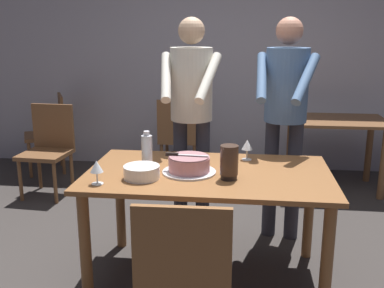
{
  "coord_description": "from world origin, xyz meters",
  "views": [
    {
      "loc": [
        0.22,
        -2.72,
        1.63
      ],
      "look_at": [
        -0.12,
        0.11,
        0.9
      ],
      "focal_mm": 42.08,
      "sensor_mm": 36.0,
      "label": 1
    }
  ],
  "objects_px": {
    "plate_stack": "(142,172)",
    "water_bottle": "(147,151)",
    "background_chair_0": "(48,146)",
    "person_standing_beside": "(286,105)",
    "chair_near_side": "(185,277)",
    "person_cutting_cake": "(191,104)",
    "wine_glass_far": "(247,145)",
    "cake_knife": "(178,155)",
    "background_table": "(335,135)",
    "background_chair_2": "(51,130)",
    "hurricane_lamp": "(229,162)",
    "background_chair_1": "(179,135)",
    "wine_glass_near": "(97,167)",
    "cake_on_platter": "(189,165)",
    "main_dining_table": "(208,188)"
  },
  "relations": [
    {
      "from": "plate_stack",
      "to": "water_bottle",
      "type": "height_order",
      "value": "water_bottle"
    },
    {
      "from": "water_bottle",
      "to": "background_chair_0",
      "type": "bearing_deg",
      "value": 133.29
    },
    {
      "from": "person_standing_beside",
      "to": "chair_near_side",
      "type": "bearing_deg",
      "value": -110.2
    },
    {
      "from": "water_bottle",
      "to": "person_cutting_cake",
      "type": "height_order",
      "value": "person_cutting_cake"
    },
    {
      "from": "wine_glass_far",
      "to": "background_chair_0",
      "type": "bearing_deg",
      "value": 150.19
    },
    {
      "from": "cake_knife",
      "to": "background_table",
      "type": "xyz_separation_m",
      "value": [
        1.34,
        1.96,
        -0.29
      ]
    },
    {
      "from": "plate_stack",
      "to": "person_cutting_cake",
      "type": "height_order",
      "value": "person_cutting_cake"
    },
    {
      "from": "plate_stack",
      "to": "background_table",
      "type": "height_order",
      "value": "plate_stack"
    },
    {
      "from": "water_bottle",
      "to": "person_cutting_cake",
      "type": "bearing_deg",
      "value": 72.0
    },
    {
      "from": "person_standing_beside",
      "to": "background_chair_2",
      "type": "distance_m",
      "value": 2.98
    },
    {
      "from": "background_chair_0",
      "to": "water_bottle",
      "type": "bearing_deg",
      "value": -46.71
    },
    {
      "from": "hurricane_lamp",
      "to": "person_standing_beside",
      "type": "xyz_separation_m",
      "value": [
        0.39,
        0.83,
        0.22
      ]
    },
    {
      "from": "water_bottle",
      "to": "background_chair_2",
      "type": "bearing_deg",
      "value": 127.22
    },
    {
      "from": "background_table",
      "to": "background_chair_0",
      "type": "distance_m",
      "value": 2.92
    },
    {
      "from": "hurricane_lamp",
      "to": "background_chair_1",
      "type": "height_order",
      "value": "hurricane_lamp"
    },
    {
      "from": "plate_stack",
      "to": "background_chair_0",
      "type": "xyz_separation_m",
      "value": [
        -1.34,
        1.61,
        -0.3
      ]
    },
    {
      "from": "wine_glass_near",
      "to": "person_standing_beside",
      "type": "bearing_deg",
      "value": 41.28
    },
    {
      "from": "wine_glass_far",
      "to": "cake_on_platter",
      "type": "bearing_deg",
      "value": -136.83
    },
    {
      "from": "cake_on_platter",
      "to": "person_standing_beside",
      "type": "height_order",
      "value": "person_standing_beside"
    },
    {
      "from": "cake_on_platter",
      "to": "background_table",
      "type": "height_order",
      "value": "cake_on_platter"
    },
    {
      "from": "wine_glass_far",
      "to": "background_chair_2",
      "type": "distance_m",
      "value": 2.94
    },
    {
      "from": "water_bottle",
      "to": "person_cutting_cake",
      "type": "xyz_separation_m",
      "value": [
        0.21,
        0.65,
        0.21
      ]
    },
    {
      "from": "cake_on_platter",
      "to": "person_cutting_cake",
      "type": "bearing_deg",
      "value": 95.86
    },
    {
      "from": "cake_on_platter",
      "to": "water_bottle",
      "type": "bearing_deg",
      "value": 168.41
    },
    {
      "from": "main_dining_table",
      "to": "wine_glass_near",
      "type": "height_order",
      "value": "wine_glass_near"
    },
    {
      "from": "wine_glass_far",
      "to": "chair_near_side",
      "type": "xyz_separation_m",
      "value": [
        -0.28,
        -1.13,
        -0.36
      ]
    },
    {
      "from": "cake_knife",
      "to": "background_chair_1",
      "type": "relative_size",
      "value": 0.3
    },
    {
      "from": "wine_glass_near",
      "to": "background_table",
      "type": "bearing_deg",
      "value": 51.61
    },
    {
      "from": "cake_on_platter",
      "to": "person_standing_beside",
      "type": "distance_m",
      "value": 1.01
    },
    {
      "from": "wine_glass_near",
      "to": "chair_near_side",
      "type": "distance_m",
      "value": 0.86
    },
    {
      "from": "cake_on_platter",
      "to": "cake_knife",
      "type": "bearing_deg",
      "value": 176.48
    },
    {
      "from": "background_table",
      "to": "background_chair_2",
      "type": "bearing_deg",
      "value": 176.04
    },
    {
      "from": "plate_stack",
      "to": "background_chair_1",
      "type": "xyz_separation_m",
      "value": [
        -0.11,
        2.27,
        -0.3
      ]
    },
    {
      "from": "hurricane_lamp",
      "to": "person_cutting_cake",
      "type": "bearing_deg",
      "value": 112.3
    },
    {
      "from": "chair_near_side",
      "to": "person_standing_beside",
      "type": "bearing_deg",
      "value": 69.8
    },
    {
      "from": "background_chair_1",
      "to": "person_cutting_cake",
      "type": "bearing_deg",
      "value": -77.7
    },
    {
      "from": "background_chair_0",
      "to": "chair_near_side",
      "type": "bearing_deg",
      "value": -53.23
    },
    {
      "from": "water_bottle",
      "to": "background_chair_0",
      "type": "distance_m",
      "value": 1.97
    },
    {
      "from": "cake_knife",
      "to": "water_bottle",
      "type": "bearing_deg",
      "value": 165.75
    },
    {
      "from": "plate_stack",
      "to": "hurricane_lamp",
      "type": "relative_size",
      "value": 1.05
    },
    {
      "from": "plate_stack",
      "to": "person_standing_beside",
      "type": "xyz_separation_m",
      "value": [
        0.91,
        0.88,
        0.29
      ]
    },
    {
      "from": "wine_glass_near",
      "to": "water_bottle",
      "type": "xyz_separation_m",
      "value": [
        0.23,
        0.33,
        0.01
      ]
    },
    {
      "from": "person_cutting_cake",
      "to": "plate_stack",
      "type": "bearing_deg",
      "value": -103.33
    },
    {
      "from": "cake_knife",
      "to": "background_table",
      "type": "bearing_deg",
      "value": 55.66
    },
    {
      "from": "background_table",
      "to": "background_chair_1",
      "type": "distance_m",
      "value": 1.66
    },
    {
      "from": "wine_glass_near",
      "to": "background_chair_2",
      "type": "relative_size",
      "value": 0.16
    },
    {
      "from": "background_table",
      "to": "background_chair_2",
      "type": "xyz_separation_m",
      "value": [
        -3.17,
        0.22,
        -0.09
      ]
    },
    {
      "from": "plate_stack",
      "to": "person_standing_beside",
      "type": "distance_m",
      "value": 1.3
    },
    {
      "from": "plate_stack",
      "to": "person_cutting_cake",
      "type": "relative_size",
      "value": 0.13
    },
    {
      "from": "person_cutting_cake",
      "to": "wine_glass_near",
      "type": "bearing_deg",
      "value": -113.97
    }
  ]
}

